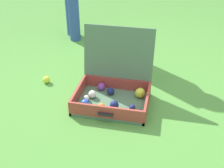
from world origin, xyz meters
name	(u,v)px	position (x,y,z in m)	size (l,w,h in m)	color
ground_plane	(123,105)	(0.00, 0.00, 0.00)	(16.00, 16.00, 0.00)	#4C8C38
open_suitcase	(114,87)	(-0.09, 0.06, 0.12)	(0.57, 0.53, 0.55)	#4C7051
stray_ball_on_grass	(46,80)	(-0.72, 0.19, 0.03)	(0.06, 0.06, 0.06)	#CCDB38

